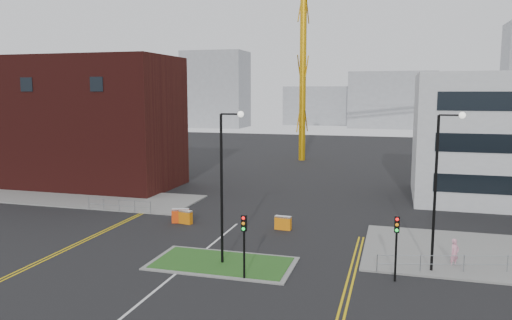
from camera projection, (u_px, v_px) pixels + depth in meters
The scene contains 22 objects.
ground at pixel (122, 317), 22.86m from camera, with size 200.00×200.00×0.00m, color black.
pavement_left at pixel (60, 196), 49.24m from camera, with size 28.00×8.00×0.12m, color slate.
island_kerb at pixel (222, 263), 29.94m from camera, with size 8.60×4.60×0.08m, color slate.
grass_island at pixel (222, 263), 29.94m from camera, with size 8.00×4.00×0.12m, color #22541C.
brick_building at pixel (69, 123), 54.84m from camera, with size 24.20×10.07×14.24m.
streetlamp_island at pixel (225, 175), 29.16m from camera, with size 1.46×0.36×9.18m.
streetlamp_right_near at pixel (440, 179), 27.82m from camera, with size 1.46×0.36×9.18m.
traffic_light_island at pixel (244, 234), 27.13m from camera, with size 0.28×0.33×3.65m.
traffic_light_right at pixel (397, 236), 26.88m from camera, with size 0.28×0.33×3.65m.
railing_left at pixel (119, 203), 42.90m from camera, with size 6.05×0.05×1.10m.
centre_line at pixel (144, 300), 24.77m from camera, with size 0.15×30.00×0.01m, color silver.
yellow_left_a at pixel (84, 240), 34.83m from camera, with size 0.12×24.00×0.01m, color gold.
yellow_left_b at pixel (87, 240), 34.75m from camera, with size 0.12×24.00×0.01m, color gold.
yellow_right_a at pixel (345, 290), 26.01m from camera, with size 0.12×20.00×0.01m, color gold.
yellow_right_b at pixel (351, 291), 25.93m from camera, with size 0.12×20.00×0.01m, color gold.
skyline_a at pixel (216, 90), 146.58m from camera, with size 18.00×12.00×22.00m, color gray.
skyline_b at pixel (392, 100), 142.99m from camera, with size 24.00×12.00×16.00m, color gray.
skyline_d at pixel (333, 106), 157.66m from camera, with size 30.00×12.00×12.00m, color gray.
pedestrian at pixel (455, 253), 29.35m from camera, with size 0.62×0.41×1.70m, color pink.
barrier_left at pixel (180, 215), 39.35m from camera, with size 1.41×0.79×1.13m.
barrier_mid at pixel (185, 216), 39.12m from camera, with size 1.32×0.68×1.06m.
barrier_right at pixel (283, 222), 37.39m from camera, with size 1.26×0.52×1.04m.
Camera 1 is at (11.82, -19.18, 10.25)m, focal length 35.00 mm.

